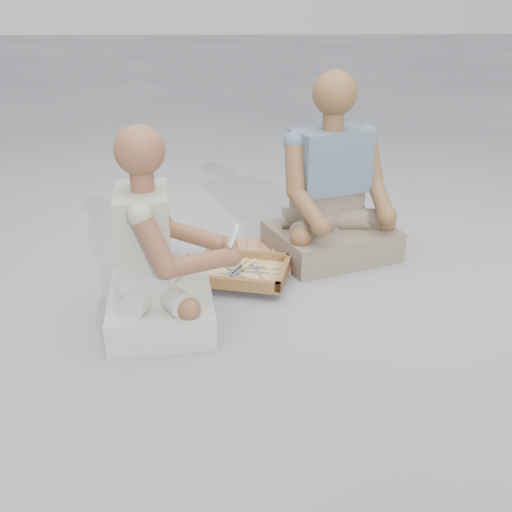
{
  "coord_description": "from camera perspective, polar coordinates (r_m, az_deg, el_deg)",
  "views": [
    {
      "loc": [
        -0.19,
        -2.22,
        1.31
      ],
      "look_at": [
        -0.07,
        0.09,
        0.3
      ],
      "focal_mm": 40.0,
      "sensor_mm": 36.0,
      "label": 1
    }
  ],
  "objects": [
    {
      "name": "chisel_7",
      "position": [
        2.98,
        -1.43,
        -0.74
      ],
      "size": [
        0.12,
        0.2,
        0.02
      ],
      "rotation": [
        0.0,
        0.0,
        1.09
      ],
      "color": "silver",
      "rests_on": "tool_tray"
    },
    {
      "name": "chisel_3",
      "position": [
        2.9,
        1.58,
        -1.72
      ],
      "size": [
        0.22,
        0.06,
        0.02
      ],
      "rotation": [
        0.0,
        0.0,
        -0.17
      ],
      "color": "silver",
      "rests_on": "tool_tray"
    },
    {
      "name": "carved_panel",
      "position": [
        3.23,
        1.05,
        0.13
      ],
      "size": [
        0.65,
        0.45,
        0.04
      ],
      "primitive_type": "cube",
      "rotation": [
        0.0,
        0.0,
        -0.05
      ],
      "color": "#9E643D",
      "rests_on": "ground"
    },
    {
      "name": "mobile_phone",
      "position": [
        2.42,
        -2.31,
        2.07
      ],
      "size": [
        0.05,
        0.05,
        0.1
      ],
      "rotation": [
        -0.35,
        0.0,
        -1.44
      ],
      "color": "white",
      "rests_on": "craftsman"
    },
    {
      "name": "wood_chip_3",
      "position": [
        3.05,
        -3.21,
        -1.82
      ],
      "size": [
        0.02,
        0.02,
        0.0
      ],
      "primitive_type": "cube",
      "rotation": [
        0.0,
        0.0,
        0.19
      ],
      "color": "tan",
      "rests_on": "ground"
    },
    {
      "name": "tool_tray",
      "position": [
        2.94,
        -1.47,
        -1.51
      ],
      "size": [
        0.55,
        0.49,
        0.06
      ],
      "rotation": [
        0.0,
        0.0,
        -0.26
      ],
      "color": "brown",
      "rests_on": "carved_panel"
    },
    {
      "name": "chisel_1",
      "position": [
        3.0,
        -0.79,
        -0.77
      ],
      "size": [
        0.16,
        0.17,
        0.02
      ],
      "rotation": [
        0.0,
        0.0,
        0.82
      ],
      "color": "silver",
      "rests_on": "tool_tray"
    },
    {
      "name": "chisel_4",
      "position": [
        2.96,
        1.2,
        -1.17
      ],
      "size": [
        0.22,
        0.05,
        0.02
      ],
      "rotation": [
        0.0,
        0.0,
        -0.15
      ],
      "color": "silver",
      "rests_on": "tool_tray"
    },
    {
      "name": "wood_chip_6",
      "position": [
        2.7,
        -5.17,
        -5.44
      ],
      "size": [
        0.02,
        0.02,
        0.0
      ],
      "primitive_type": "cube",
      "rotation": [
        0.0,
        0.0,
        2.04
      ],
      "color": "tan",
      "rests_on": "ground"
    },
    {
      "name": "chisel_0",
      "position": [
        2.82,
        -0.66,
        -2.18
      ],
      "size": [
        0.21,
        0.1,
        0.02
      ],
      "rotation": [
        0.0,
        0.0,
        -0.4
      ],
      "color": "silver",
      "rests_on": "tool_tray"
    },
    {
      "name": "wood_chip_4",
      "position": [
        3.21,
        -7.62,
        -0.65
      ],
      "size": [
        0.02,
        0.02,
        0.0
      ],
      "primitive_type": "cube",
      "rotation": [
        0.0,
        0.0,
        2.0
      ],
      "color": "tan",
      "rests_on": "ground"
    },
    {
      "name": "chisel_2",
      "position": [
        2.86,
        0.75,
        -2.09
      ],
      "size": [
        0.09,
        0.21,
        0.02
      ],
      "rotation": [
        0.0,
        0.0,
        -1.25
      ],
      "color": "silver",
      "rests_on": "tool_tray"
    },
    {
      "name": "wood_chip_5",
      "position": [
        3.25,
        -1.6,
        -0.14
      ],
      "size": [
        0.02,
        0.02,
        0.0
      ],
      "primitive_type": "cube",
      "rotation": [
        0.0,
        0.0,
        2.43
      ],
      "color": "tan",
      "rests_on": "ground"
    },
    {
      "name": "wood_chip_7",
      "position": [
        2.88,
        -6.1,
        -3.52
      ],
      "size": [
        0.02,
        0.02,
        0.0
      ],
      "primitive_type": "cube",
      "rotation": [
        0.0,
        0.0,
        0.74
      ],
      "color": "tan",
      "rests_on": "ground"
    },
    {
      "name": "wood_chip_0",
      "position": [
        3.03,
        -4.52,
        -2.02
      ],
      "size": [
        0.02,
        0.02,
        0.0
      ],
      "primitive_type": "cube",
      "rotation": [
        0.0,
        0.0,
        2.06
      ],
      "color": "tan",
      "rests_on": "ground"
    },
    {
      "name": "wood_chip_2",
      "position": [
        3.05,
        -6.64,
        -1.97
      ],
      "size": [
        0.02,
        0.02,
        0.0
      ],
      "primitive_type": "cube",
      "rotation": [
        0.0,
        0.0,
        0.11
      ],
      "color": "tan",
      "rests_on": "ground"
    },
    {
      "name": "wood_chip_1",
      "position": [
        2.7,
        -7.08,
        -5.49
      ],
      "size": [
        0.02,
        0.02,
        0.0
      ],
      "primitive_type": "cube",
      "rotation": [
        0.0,
        0.0,
        1.36
      ],
      "color": "tan",
      "rests_on": "ground"
    },
    {
      "name": "chisel_6",
      "position": [
        2.86,
        -1.33,
        -1.99
      ],
      "size": [
        0.14,
        0.19,
        0.02
      ],
      "rotation": [
        0.0,
        0.0,
        -0.98
      ],
      "color": "silver",
      "rests_on": "tool_tray"
    },
    {
      "name": "companion",
      "position": [
        3.21,
        7.6,
        5.8
      ],
      "size": [
        0.79,
        0.71,
        1.02
      ],
      "rotation": [
        0.0,
        0.0,
        3.5
      ],
      "color": "#806F5C",
      "rests_on": "ground"
    },
    {
      "name": "ground",
      "position": [
        2.58,
        1.67,
        -6.85
      ],
      "size": [
        60.0,
        60.0,
        0.0
      ],
      "primitive_type": "plane",
      "color": "#9D9EA2",
      "rests_on": "ground"
    },
    {
      "name": "craftsman",
      "position": [
        2.51,
        -9.89,
        -0.39
      ],
      "size": [
        0.62,
        0.61,
        0.89
      ],
      "rotation": [
        0.0,
        0.0,
        -1.47
      ],
      "color": "beige",
      "rests_on": "ground"
    },
    {
      "name": "chisel_5",
      "position": [
        2.95,
        -1.22,
        -1.13
      ],
      "size": [
        0.13,
        0.19,
        0.02
      ],
      "rotation": [
        0.0,
        0.0,
        1.0
      ],
      "color": "silver",
      "rests_on": "tool_tray"
    }
  ]
}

